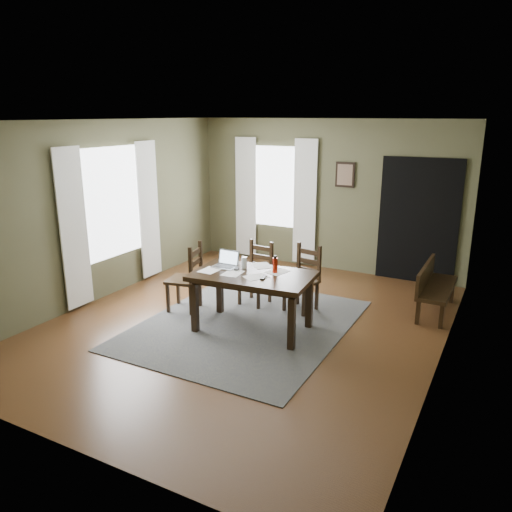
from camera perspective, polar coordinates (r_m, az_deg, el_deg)
The scene contains 26 objects.
ground at distance 6.88m, azimuth -1.18°, elevation -7.87°, with size 5.00×6.00×0.01m.
room_shell at distance 6.37m, azimuth -1.27°, elevation 7.17°, with size 5.02×6.02×2.71m.
rug at distance 6.88m, azimuth -1.18°, elevation -7.79°, with size 2.60×3.20×0.01m.
dining_table at distance 6.48m, azimuth -0.39°, elevation -2.84°, with size 1.61×1.05×0.77m.
chair_end at distance 7.26m, azimuth -7.88°, elevation -2.52°, with size 0.52×0.52×1.00m.
chair_back_left at distance 7.48m, azimuth 0.07°, elevation -2.06°, with size 0.44×0.44×0.94m.
chair_back_right at distance 7.25m, azimuth 5.41°, elevation -2.66°, with size 0.49×0.49×0.95m.
bench at distance 7.59m, azimuth 19.59°, elevation -3.05°, with size 0.41×1.26×0.71m.
laptop at distance 6.75m, azimuth -3.41°, elevation -0.75°, with size 0.32×0.26×0.22m.
computer_mouse at distance 6.61m, azimuth -2.23°, elevation -1.48°, with size 0.05×0.09×0.03m, color #3F3F42.
tv_remote at distance 6.28m, azimuth 0.86°, elevation -2.46°, with size 0.04×0.16×0.02m, color black.
drinking_glass at distance 6.64m, azimuth -1.35°, elevation -0.79°, with size 0.07×0.07×0.16m, color silver.
water_bottle at distance 6.47m, azimuth 2.20°, elevation -1.02°, with size 0.08×0.08×0.23m.
paper_a at distance 6.62m, azimuth -5.29°, elevation -1.63°, with size 0.23×0.29×0.00m, color white.
paper_b at distance 6.32m, azimuth 0.00°, elevation -2.40°, with size 0.22×0.29×0.00m, color white.
paper_c at distance 6.79m, azimuth 0.68°, elevation -1.10°, with size 0.23×0.30×0.00m, color white.
paper_d at distance 6.53m, azimuth 2.48°, elevation -1.81°, with size 0.22×0.29×0.00m, color white.
paper_e at distance 6.47m, azimuth -2.69°, elevation -1.99°, with size 0.23×0.30×0.00m, color white.
window_left at distance 8.06m, azimuth -16.16°, elevation 5.86°, with size 0.01×1.30×1.70m.
window_back at distance 9.49m, azimuth 2.22°, elevation 7.92°, with size 1.00×0.01×1.50m.
curtain_left_near at distance 7.53m, azimuth -20.13°, elevation 2.88°, with size 0.03×0.48×2.30m.
curtain_left_far at distance 8.68m, azimuth -12.16°, elevation 5.14°, with size 0.03×0.48×2.30m.
curtain_back_left at distance 9.78m, azimuth -1.17°, elevation 6.69°, with size 0.44×0.03×2.30m.
curtain_back_right at distance 9.25m, azimuth 5.60°, elevation 6.08°, with size 0.44×0.03×2.30m.
framed_picture at distance 8.95m, azimuth 10.14°, elevation 9.14°, with size 0.34×0.03×0.44m.
doorway_back at distance 8.76m, azimuth 18.04°, elevation 3.81°, with size 1.30×0.03×2.10m.
Camera 1 is at (3.07, -5.50, 2.78)m, focal length 35.00 mm.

